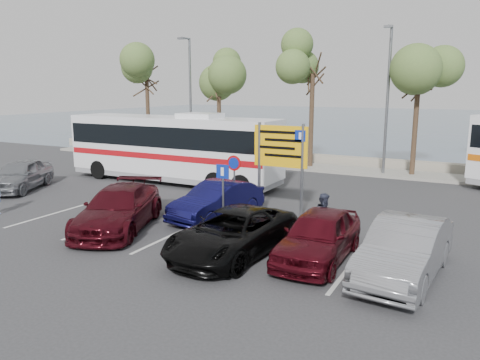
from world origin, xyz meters
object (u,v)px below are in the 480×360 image
at_px(car_blue, 217,201).
at_px(car_maroon, 119,209).
at_px(car_red, 319,236).
at_px(pedestrian_far, 324,216).
at_px(direction_sign, 281,153).
at_px(coach_bus_left, 172,150).
at_px(suv_black, 233,233).
at_px(car_silver_b, 405,250).
at_px(car_silver_a, 20,175).
at_px(street_lamp_left, 190,93).
at_px(street_lamp_right, 388,94).

bearing_deg(car_blue, car_maroon, -122.22).
bearing_deg(car_red, pedestrian_far, 102.06).
relative_size(direction_sign, pedestrian_far, 2.32).
bearing_deg(coach_bus_left, suv_black, -45.46).
relative_size(suv_black, car_silver_b, 1.05).
height_order(car_red, car_silver_b, car_silver_b).
bearing_deg(car_maroon, car_silver_b, -20.71).
bearing_deg(pedestrian_far, car_red, -164.09).
xyz_separation_m(car_silver_a, car_blue, (11.14, 0.00, -0.04)).
height_order(car_blue, car_silver_b, car_silver_b).
height_order(coach_bus_left, suv_black, coach_bus_left).
height_order(car_blue, car_red, car_red).
relative_size(street_lamp_left, suv_black, 1.63).
height_order(coach_bus_left, car_red, coach_bus_left).
relative_size(coach_bus_left, suv_black, 2.40).
bearing_deg(coach_bus_left, pedestrian_far, -28.80).
distance_m(coach_bus_left, car_silver_b, 14.95).
relative_size(car_silver_a, car_red, 1.01).
height_order(street_lamp_right, car_blue, street_lamp_right).
distance_m(car_silver_a, car_maroon, 9.16).
distance_m(street_lamp_left, car_maroon, 16.68).
height_order(car_maroon, suv_black, car_maroon).
xyz_separation_m(car_maroon, car_red, (7.20, 0.33, -0.01)).
distance_m(direction_sign, car_maroon, 6.38).
xyz_separation_m(direction_sign, car_silver_a, (-13.00, -1.70, -1.68)).
height_order(direction_sign, car_maroon, direction_sign).
xyz_separation_m(street_lamp_left, car_silver_b, (16.34, -14.63, -3.82)).
bearing_deg(street_lamp_right, suv_black, -95.49).
bearing_deg(car_blue, street_lamp_right, 81.18).
relative_size(car_maroon, car_silver_b, 1.09).
xyz_separation_m(direction_sign, pedestrian_far, (2.50, -2.20, -1.65)).
distance_m(direction_sign, car_blue, 3.06).
bearing_deg(car_silver_b, coach_bus_left, 154.37).
distance_m(street_lamp_right, car_maroon, 16.49).
relative_size(street_lamp_right, pedestrian_far, 5.16).
xyz_separation_m(direction_sign, car_red, (2.94, -4.10, -1.69)).
distance_m(car_silver_a, suv_black, 13.91).
bearing_deg(car_maroon, car_red, -18.82).
distance_m(car_silver_b, pedestrian_far, 3.53).
relative_size(street_lamp_left, pedestrian_far, 5.16).
height_order(suv_black, car_silver_b, car_silver_b).
xyz_separation_m(car_maroon, suv_black, (4.80, -0.43, -0.06)).
distance_m(direction_sign, pedestrian_far, 3.72).
xyz_separation_m(car_blue, car_red, (4.80, -2.41, 0.03)).
distance_m(direction_sign, coach_bus_left, 8.23).
bearing_deg(street_lamp_right, car_red, -86.27).
relative_size(direction_sign, coach_bus_left, 0.30).
xyz_separation_m(street_lamp_left, suv_black, (11.54, -15.19, -3.92)).
relative_size(direction_sign, car_blue, 0.84).
xyz_separation_m(street_lamp_right, pedestrian_far, (0.50, -12.52, -3.82)).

